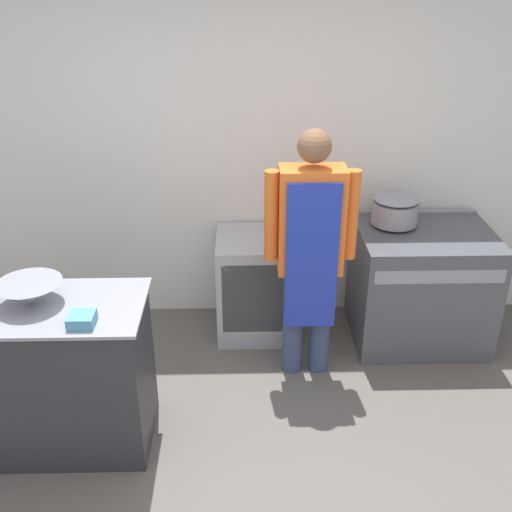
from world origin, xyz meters
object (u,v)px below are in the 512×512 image
Objects in this scene: person_cook at (310,245)px; fridge_unit at (254,285)px; stove at (420,286)px; plastic_tub at (82,320)px; mixing_bowl at (30,293)px; stock_pot at (395,209)px.

fridge_unit is at bearing 123.71° from person_cook.
plastic_tub is (-2.16, -1.24, 0.53)m from stove.
stove is 0.56× the size of person_cook.
person_cook is at bearing 33.37° from plastic_tub.
person_cook reaches higher than mixing_bowl.
person_cook is 0.86m from stock_pot.
mixing_bowl is 2.68× the size of plastic_tub.
plastic_tub is (-0.92, -1.36, 0.57)m from fridge_unit.
stock_pot is at bearing 148.22° from stove.
person_cook is 5.20× the size of stock_pot.
stock_pot is (2.27, 1.15, 0.00)m from mixing_bowl.
person_cook is (-0.89, -0.41, 0.54)m from stove.
stock_pot is at bearing 0.93° from fridge_unit.
stock_pot is at bearing 26.93° from mixing_bowl.
stove is at bearing -31.78° from stock_pot.
mixing_bowl is at bearing -153.07° from stock_pot.
person_cook reaches higher than stock_pot.
person_cook is 1.71m from mixing_bowl.
fridge_unit is 5.88× the size of plastic_tub.
plastic_tub is (0.33, -0.22, -0.03)m from mixing_bowl.
mixing_bowl is at bearing -159.00° from person_cook.
stove is 1.22× the size of fridge_unit.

